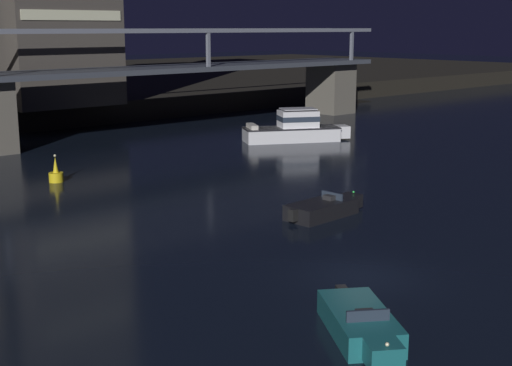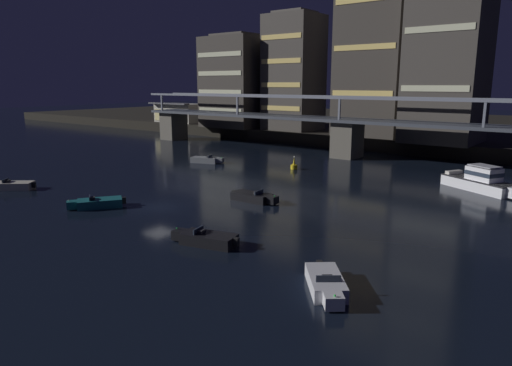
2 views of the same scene
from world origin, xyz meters
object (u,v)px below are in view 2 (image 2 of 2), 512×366
object	(u,v)px
tower_east_tall	(453,2)
speedboat_far_left	(12,186)
speedboat_near_right	(254,197)
speedboat_mid_left	(206,160)
waterfront_pavilion	(180,113)
river_bridge	(348,129)
cabin_cruiser_near_left	(481,181)
tower_central	(377,25)
speedboat_mid_center	(97,203)
speedboat_mid_right	(326,284)
speedboat_near_center	(206,239)
tower_west_tall	(294,73)
tower_west_low	(238,82)
channel_buoy	(294,166)

from	to	relation	value
tower_east_tall	speedboat_far_left	size ratio (longest dim) A/B	9.23
speedboat_near_right	speedboat_mid_left	distance (m)	23.55
waterfront_pavilion	river_bridge	bearing A→B (deg)	-13.31
cabin_cruiser_near_left	speedboat_mid_left	xyz separation A→B (m)	(-35.69, -5.12, -0.64)
river_bridge	tower_central	size ratio (longest dim) A/B	2.23
speedboat_mid_left	speedboat_far_left	size ratio (longest dim) A/B	1.11
river_bridge	speedboat_mid_center	world-z (taller)	river_bridge
speedboat_mid_left	speedboat_mid_right	distance (m)	43.83
cabin_cruiser_near_left	speedboat_near_center	world-z (taller)	cabin_cruiser_near_left
tower_east_tall	cabin_cruiser_near_left	xyz separation A→B (m)	(11.07, -23.13, -22.19)
river_bridge	tower_west_tall	distance (m)	25.22
speedboat_near_center	speedboat_near_right	size ratio (longest dim) A/B	1.00
speedboat_mid_left	speedboat_near_center	bearing A→B (deg)	-45.93
river_bridge	waterfront_pavilion	size ratio (longest dim) A/B	6.84
tower_west_low	speedboat_near_center	distance (m)	69.92
tower_west_low	waterfront_pavilion	bearing A→B (deg)	-179.75
tower_west_low	speedboat_mid_center	xyz separation A→B (m)	(27.86, -53.13, -11.20)
speedboat_mid_right	speedboat_near_right	bearing A→B (deg)	139.73
speedboat_far_left	tower_central	bearing A→B (deg)	73.72
waterfront_pavilion	speedboat_mid_right	world-z (taller)	waterfront_pavilion
cabin_cruiser_near_left	speedboat_mid_right	distance (m)	31.69
tower_east_tall	waterfront_pavilion	world-z (taller)	tower_east_tall
tower_west_tall	speedboat_near_right	xyz separation A→B (m)	(24.75, -44.11, -12.99)
tower_west_low	speedboat_mid_right	xyz separation A→B (m)	(53.27, -55.52, -11.20)
speedboat_near_right	speedboat_mid_right	world-z (taller)	same
tower_east_tall	speedboat_near_center	size ratio (longest dim) A/B	8.17
tower_west_low	waterfront_pavilion	world-z (taller)	tower_west_low
river_bridge	speedboat_near_right	distance (m)	31.15
speedboat_mid_right	tower_east_tall	bearing A→B (deg)	100.60
speedboat_near_right	tower_east_tall	bearing A→B (deg)	82.81
speedboat_near_center	channel_buoy	distance (m)	30.87
speedboat_far_left	channel_buoy	world-z (taller)	channel_buoy
river_bridge	channel_buoy	xyz separation A→B (m)	(-0.85, -13.50, -3.96)
waterfront_pavilion	cabin_cruiser_near_left	bearing A→B (deg)	-18.20
tower_west_low	speedboat_mid_right	bearing A→B (deg)	-46.18
tower_west_tall	tower_east_tall	bearing A→B (deg)	-4.67
tower_west_tall	tower_central	world-z (taller)	tower_central
tower_west_low	speedboat_near_right	size ratio (longest dim) A/B	3.67
tower_east_tall	tower_west_low	bearing A→B (deg)	179.04
tower_west_tall	speedboat_mid_left	distance (m)	33.77
river_bridge	speedboat_far_left	xyz separation A→B (m)	(-18.31, -42.47, -4.02)
tower_central	tower_east_tall	distance (m)	13.21
cabin_cruiser_near_left	speedboat_mid_center	bearing A→B (deg)	-131.85
speedboat_far_left	tower_west_tall	bearing A→B (deg)	90.87
tower_west_low	channel_buoy	xyz separation A→B (m)	(31.32, -25.50, -11.14)
speedboat_near_center	waterfront_pavilion	bearing A→B (deg)	138.44
cabin_cruiser_near_left	speedboat_mid_center	size ratio (longest dim) A/B	1.88
speedboat_near_center	speedboat_mid_left	bearing A→B (deg)	134.07
speedboat_mid_left	channel_buoy	xyz separation A→B (m)	(12.92, 3.47, 0.06)
tower_west_low	tower_west_tall	size ratio (longest dim) A/B	0.84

